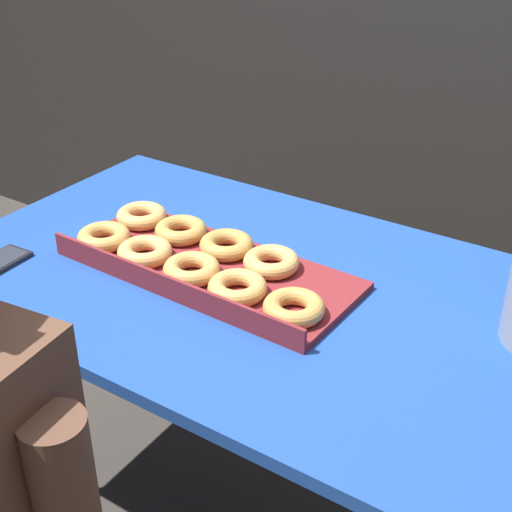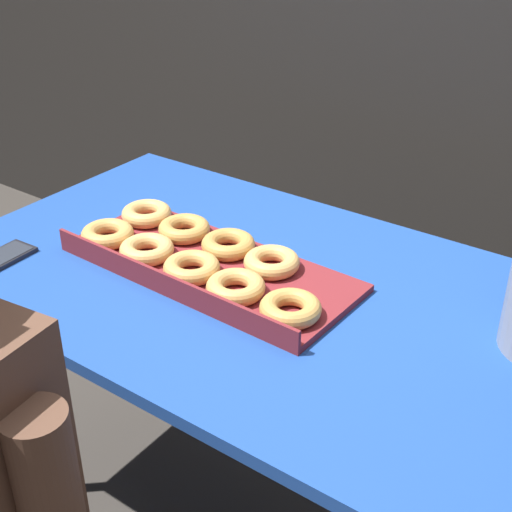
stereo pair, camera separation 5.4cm
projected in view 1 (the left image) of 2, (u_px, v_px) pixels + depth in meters
The scene contains 2 objects.
folding_table at pixel (274, 304), 1.51m from camera, with size 1.48×0.82×0.73m.
donut_box at pixel (200, 260), 1.53m from camera, with size 0.67×0.30×0.05m.
Camera 1 is at (0.66, -1.08, 1.52)m, focal length 50.00 mm.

